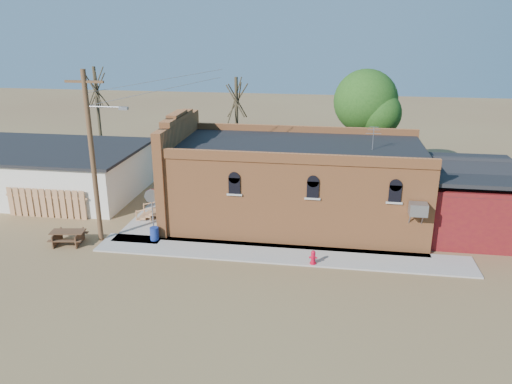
# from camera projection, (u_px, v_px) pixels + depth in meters

# --- Properties ---
(ground) EXTENTS (120.00, 120.00, 0.00)m
(ground) POSITION_uv_depth(u_px,v_px,m) (247.00, 261.00, 24.56)
(ground) COLOR brown
(ground) RESTS_ON ground
(sidewalk_south) EXTENTS (19.00, 2.20, 0.08)m
(sidewalk_south) POSITION_uv_depth(u_px,v_px,m) (280.00, 254.00, 25.17)
(sidewalk_south) COLOR #9E9991
(sidewalk_south) RESTS_ON ground
(sidewalk_west) EXTENTS (2.60, 10.00, 0.08)m
(sidewalk_west) POSITION_uv_depth(u_px,v_px,m) (164.00, 210.00, 31.07)
(sidewalk_west) COLOR #9E9991
(sidewalk_west) RESTS_ON ground
(brick_bar) EXTENTS (16.40, 7.97, 6.30)m
(brick_bar) POSITION_uv_depth(u_px,v_px,m) (291.00, 183.00, 28.70)
(brick_bar) COLOR #C5703C
(brick_bar) RESTS_ON ground
(red_shed) EXTENTS (5.40, 6.40, 4.30)m
(red_shed) POSITION_uv_depth(u_px,v_px,m) (471.00, 193.00, 27.30)
(red_shed) COLOR maroon
(red_shed) RESTS_ON ground
(wood_fence) EXTENTS (5.20, 0.10, 1.80)m
(wood_fence) POSITION_uv_depth(u_px,v_px,m) (47.00, 203.00, 29.68)
(wood_fence) COLOR #AE834E
(wood_fence) RESTS_ON ground
(utility_pole) EXTENTS (3.12, 0.26, 9.00)m
(utility_pole) POSITION_uv_depth(u_px,v_px,m) (93.00, 154.00, 25.32)
(utility_pole) COLOR #543621
(utility_pole) RESTS_ON ground
(tree_bare_near) EXTENTS (2.80, 2.80, 7.65)m
(tree_bare_near) POSITION_uv_depth(u_px,v_px,m) (236.00, 99.00, 35.22)
(tree_bare_near) COLOR #493D2A
(tree_bare_near) RESTS_ON ground
(tree_bare_far) EXTENTS (2.80, 2.80, 8.16)m
(tree_bare_far) POSITION_uv_depth(u_px,v_px,m) (96.00, 89.00, 37.62)
(tree_bare_far) COLOR #493D2A
(tree_bare_far) RESTS_ON ground
(tree_leafy) EXTENTS (4.40, 4.40, 8.15)m
(tree_leafy) POSITION_uv_depth(u_px,v_px,m) (366.00, 101.00, 34.39)
(tree_leafy) COLOR #493D2A
(tree_leafy) RESTS_ON ground
(fire_hydrant) EXTENTS (0.40, 0.37, 0.70)m
(fire_hydrant) POSITION_uv_depth(u_px,v_px,m) (313.00, 257.00, 23.95)
(fire_hydrant) COLOR red
(fire_hydrant) RESTS_ON sidewalk_south
(stop_sign) EXTENTS (0.66, 0.48, 2.78)m
(stop_sign) POSITION_uv_depth(u_px,v_px,m) (152.00, 200.00, 26.32)
(stop_sign) COLOR gray
(stop_sign) RESTS_ON sidewalk_south
(trash_barrel) EXTENTS (0.52, 0.52, 0.71)m
(trash_barrel) POSITION_uv_depth(u_px,v_px,m) (154.00, 234.00, 26.59)
(trash_barrel) COLOR navy
(trash_barrel) RESTS_ON sidewalk_west
(picnic_table) EXTENTS (1.91, 1.55, 0.72)m
(picnic_table) POSITION_uv_depth(u_px,v_px,m) (68.00, 235.00, 26.28)
(picnic_table) COLOR #503320
(picnic_table) RESTS_ON ground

